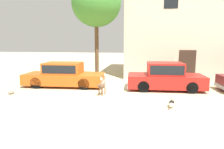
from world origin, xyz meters
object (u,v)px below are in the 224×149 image
Objects in this scene: stray_dog_tan at (172,103)px; acacia_tree_left at (96,3)px; parked_sedan_nearest at (64,75)px; parked_sedan_second at (165,76)px; stray_dog_spotted at (102,87)px.

acacia_tree_left is (-4.38, 5.44, 5.01)m from stray_dog_tan.
parked_sedan_nearest is at bearing 77.02° from stray_dog_tan.
parked_sedan_second is at bearing -1.97° from parked_sedan_nearest.
parked_sedan_nearest is 1.12× the size of parked_sedan_second.
acacia_tree_left reaches higher than parked_sedan_second.
parked_sedan_nearest reaches higher than stray_dog_tan.
stray_dog_spotted is (-3.26, -1.70, -0.32)m from parked_sedan_second.
parked_sedan_nearest is 4.94× the size of stray_dog_spotted.
parked_sedan_second is 0.64× the size of acacia_tree_left.
parked_sedan_second reaches higher than stray_dog_spotted.
parked_sedan_second is 4.12× the size of stray_dog_tan.
parked_sedan_second is at bearing 13.85° from stray_dog_tan.
stray_dog_tan is at bearing -51.12° from acacia_tree_left.
parked_sedan_second is 3.13m from stray_dog_tan.
stray_dog_spotted is 0.14× the size of acacia_tree_left.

